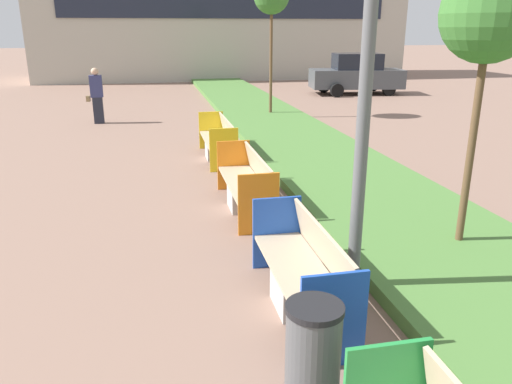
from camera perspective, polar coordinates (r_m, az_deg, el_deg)
The scene contains 9 objects.
planter_grass_strip at distance 11.24m, azimuth 8.14°, elevation 3.31°, with size 2.80×120.00×0.18m.
building_backdrop at distance 32.68m, azimuth -4.03°, elevation 19.48°, with size 21.85×6.04×7.41m.
bench_blue_frame at distance 5.53m, azimuth 5.39°, elevation -9.64°, with size 0.65×2.11×0.94m.
bench_orange_frame at distance 8.46m, azimuth -1.05°, elevation 0.52°, with size 0.65×2.31×0.94m.
bench_yellow_frame at distance 11.82m, azimuth -4.27°, elevation 5.59°, with size 0.65×2.30×0.94m.
litter_bin at distance 4.11m, azimuth 6.50°, elevation -18.57°, with size 0.45×0.45×0.97m.
sapling_tree_near at distance 6.91m, azimuth 25.12°, elevation 17.70°, with size 1.17×1.17×3.69m.
pedestrian_walking at distance 17.07m, azimuth -17.75°, elevation 10.48°, with size 0.53×0.24×1.76m.
parked_car_distant at distance 24.30m, azimuth 11.39°, elevation 13.05°, with size 4.41×2.34×1.86m.
Camera 1 is at (-0.56, 1.80, 2.94)m, focal length 35.00 mm.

